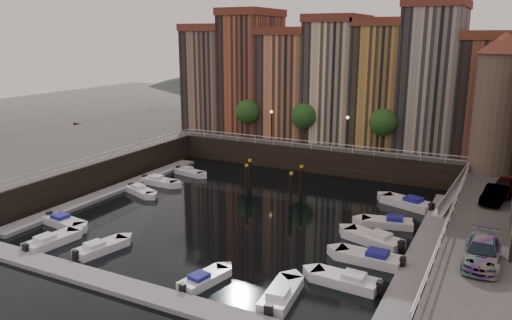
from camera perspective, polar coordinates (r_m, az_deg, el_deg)
The scene contains 30 objects.
ground at distance 48.00m, azimuth -0.67°, elevation -6.03°, with size 200.00×200.00×0.00m, color black.
quay_far at distance 70.73m, azimuth 9.21°, elevation 1.68°, with size 80.00×20.00×3.00m, color black.
quay_left at distance 63.76m, azimuth -24.44°, elevation -0.80°, with size 20.00×36.00×3.00m, color black.
dock_left at distance 56.25m, azimuth -15.94°, elevation -3.34°, with size 2.00×28.00×0.35m, color gray.
dock_right at distance 42.41m, azimuth 18.67°, elevation -9.36°, with size 2.00×28.00×0.35m, color gray.
dock_near at distance 35.11m, azimuth -14.14°, elevation -14.12°, with size 30.00×2.00×0.35m, color gray.
mountains at distance 151.31m, azimuth 20.10°, elevation 10.04°, with size 145.00×100.00×18.00m.
far_terrace at distance 66.00m, azimuth 11.62°, elevation 9.00°, with size 48.70×10.30×17.50m.
corner_tower at distance 54.70m, azimuth 26.02°, elevation 6.05°, with size 5.20×5.20×13.80m.
promenade_trees at distance 62.99m, azimuth 6.01°, elevation 4.97°, with size 21.20×3.20×5.20m.
street_lamps at distance 62.06m, azimuth 5.95°, elevation 4.19°, with size 10.36×0.36×4.18m.
railings at distance 51.04m, azimuth 1.88°, elevation -0.34°, with size 36.08×34.04×0.52m.
gangway at distance 52.08m, azimuth 21.70°, elevation -3.21°, with size 2.78×8.32×3.73m.
mooring_pilings at distance 51.92m, azimuth 1.80°, elevation -2.54°, with size 6.39×3.24×3.78m.
boat_left_0 at distance 47.85m, azimuth -21.10°, elevation -6.63°, with size 4.69×2.22×1.05m.
boat_left_2 at distance 54.71m, azimuth -13.05°, elevation -3.47°, with size 4.39×2.87×0.99m.
boat_left_3 at distance 57.72m, azimuth -10.99°, elevation -2.41°, with size 4.66×1.83×1.06m.
boat_left_4 at distance 61.10m, azimuth -7.61°, elevation -1.38°, with size 4.28×2.18×0.96m.
boat_right_0 at distance 35.26m, azimuth 10.31°, elevation -13.40°, with size 4.91×2.04×1.11m.
boat_right_1 at distance 38.78m, azimuth 12.93°, elevation -10.86°, with size 5.11×1.99×1.17m.
boat_right_2 at distance 42.15m, azimuth 13.36°, elevation -8.79°, with size 5.31×3.35×1.19m.
boat_right_3 at distance 46.06m, azimuth 14.92°, elevation -6.93°, with size 4.80×2.64×1.07m.
boat_right_4 at distance 51.62m, azimuth 16.98°, elevation -4.72°, with size 5.38×3.50×1.21m.
boat_near_0 at distance 44.03m, azimuth -22.39°, elevation -8.55°, with size 2.19×4.77×1.07m.
boat_near_1 at distance 41.45m, azimuth -17.39°, elevation -9.55°, with size 2.52×4.61×1.03m.
boat_near_2 at distance 35.18m, azimuth -6.01°, elevation -13.42°, with size 2.29×4.25×0.95m.
boat_near_3 at distance 33.05m, azimuth 2.83°, elevation -15.17°, with size 2.20×4.91×1.11m.
car_a at distance 48.37m, azimuth 26.48°, elevation -2.79°, with size 1.65×4.11×1.40m, color gray.
car_b at distance 45.49m, azimuth 25.58°, elevation -3.70°, with size 1.47×4.22×1.39m, color gray.
car_c at distance 33.43m, azimuth 24.40°, elevation -9.73°, with size 2.08×5.10×1.48m, color gray.
Camera 1 is at (21.07, -39.82, 16.55)m, focal length 35.00 mm.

